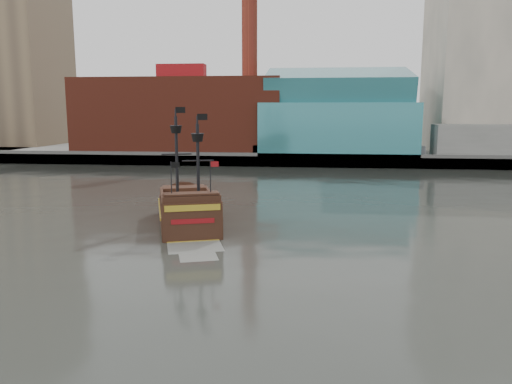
# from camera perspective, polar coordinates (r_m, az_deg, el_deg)

# --- Properties ---
(ground) EXTENTS (400.00, 400.00, 0.00)m
(ground) POSITION_cam_1_polar(r_m,az_deg,el_deg) (33.66, -3.17, -9.14)
(ground) COLOR #242622
(ground) RESTS_ON ground
(promenade_far) EXTENTS (220.00, 60.00, 2.00)m
(promenade_far) POSITION_cam_1_polar(r_m,az_deg,el_deg) (123.95, 4.03, 4.88)
(promenade_far) COLOR slate
(promenade_far) RESTS_ON ground
(seawall) EXTENTS (220.00, 1.00, 2.60)m
(seawall) POSITION_cam_1_polar(r_m,az_deg,el_deg) (94.58, 3.22, 3.67)
(seawall) COLOR #4C4C49
(seawall) RESTS_ON ground
(skyline) EXTENTS (149.00, 45.00, 62.00)m
(skyline) POSITION_cam_1_polar(r_m,az_deg,el_deg) (116.84, 6.65, 16.14)
(skyline) COLOR brown
(skyline) RESTS_ON promenade_far
(pirate_ship) EXTENTS (9.36, 16.37, 11.75)m
(pirate_ship) POSITION_cam_1_polar(r_m,az_deg,el_deg) (47.01, -7.80, -2.51)
(pirate_ship) COLOR black
(pirate_ship) RESTS_ON ground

